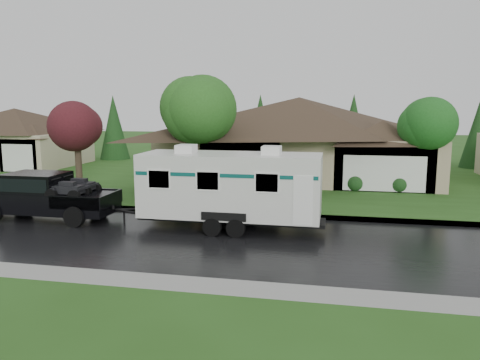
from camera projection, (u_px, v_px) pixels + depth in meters
ground at (225, 227)px, 20.21m from camera, size 140.00×140.00×0.00m
road at (214, 239)px, 18.28m from camera, size 140.00×8.00×0.01m
curb at (236, 213)px, 22.38m from camera, size 140.00×0.50×0.15m
lawn at (272, 175)px, 34.71m from camera, size 140.00×26.00×0.15m
house_main at (303, 129)px, 32.58m from camera, size 19.44×10.80×6.90m
house_far at (17, 132)px, 39.37m from camera, size 10.80×8.64×5.80m
tree_left_green at (194, 111)px, 25.91m from camera, size 4.10×4.10×6.78m
tree_red at (77, 127)px, 27.55m from camera, size 3.30×3.30×5.46m
tree_right_green at (425, 128)px, 26.79m from camera, size 3.25×3.25×5.39m
shrub_row at (292, 180)px, 28.71m from camera, size 13.60×1.00×1.00m
pickup_truck at (44, 194)px, 21.45m from camera, size 6.42×2.44×2.14m
travel_trailer at (231, 185)px, 19.60m from camera, size 7.92×2.78×3.55m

